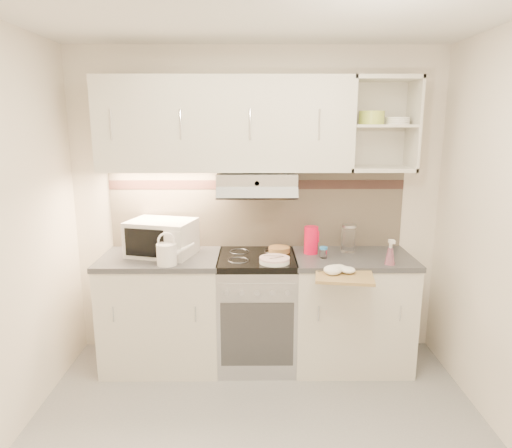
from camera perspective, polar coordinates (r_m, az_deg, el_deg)
name	(u,v)px	position (r m, az deg, el deg)	size (l,w,h in m)	color
room_shell	(258,173)	(2.69, 0.30, 6.43)	(3.04, 2.84, 2.52)	white
base_cabinet_left	(163,313)	(3.78, -11.54, -10.79)	(0.90, 0.60, 0.86)	silver
worktop_left	(161,259)	(3.63, -11.85, -4.25)	(0.92, 0.62, 0.04)	#47474C
base_cabinet_right	(350,312)	(3.80, 11.70, -10.72)	(0.90, 0.60, 0.86)	silver
worktop_right	(353,258)	(3.64, 12.01, -4.20)	(0.92, 0.62, 0.04)	#47474C
electric_range	(257,310)	(3.71, 0.10, -10.68)	(0.60, 0.60, 0.90)	#B7B7BC
microwave	(162,238)	(3.63, -11.70, -1.69)	(0.56, 0.47, 0.27)	silver
watering_can	(168,253)	(3.38, -10.94, -3.59)	(0.28, 0.15, 0.24)	white
plate_stack	(274,260)	(3.38, 2.33, -4.53)	(0.22, 0.22, 0.05)	white
bread_loaf	(279,250)	(3.66, 2.92, -3.21)	(0.17, 0.17, 0.04)	#91563A
pink_pitcher	(311,240)	(3.62, 6.91, -2.00)	(0.12, 0.11, 0.22)	#F20936
glass_jar	(348,238)	(3.72, 11.48, -1.72)	(0.12, 0.12, 0.22)	silver
spice_jar	(323,252)	(3.53, 8.42, -3.52)	(0.06, 0.06, 0.09)	silver
spray_bottle	(390,254)	(3.47, 16.43, -3.61)	(0.08, 0.08, 0.20)	pink
cutting_board	(344,275)	(3.26, 10.95, -6.33)	(0.39, 0.35, 0.02)	#A38F48
dish_towel	(338,268)	(3.26, 10.21, -5.46)	(0.25, 0.21, 0.07)	white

